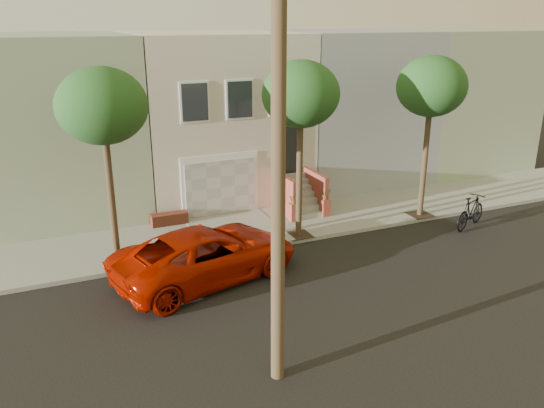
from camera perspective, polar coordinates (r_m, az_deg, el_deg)
name	(u,v)px	position (r m, az deg, el deg)	size (l,w,h in m)	color
ground	(325,290)	(16.58, 5.63, -8.97)	(90.00, 90.00, 0.00)	black
sidewalk	(259,228)	(20.94, -1.42, -2.50)	(40.00, 3.70, 0.15)	#9A998C
house_row	(210,112)	(25.33, -6.53, 9.57)	(33.10, 11.70, 7.00)	beige
tree_left	(102,107)	(16.91, -17.43, 9.67)	(2.70, 2.57, 6.30)	#2D2116
tree_mid	(301,95)	(18.73, 3.04, 11.33)	(2.70, 2.57, 6.30)	#2D2116
tree_right	(432,88)	(21.73, 16.44, 11.67)	(2.70, 2.57, 6.30)	#2D2116
pickup_truck	(207,254)	(16.96, -6.90, -5.27)	(2.72, 5.89, 1.64)	#A71300
motorcycle	(471,212)	(22.30, 20.18, -0.76)	(0.61, 2.17, 1.30)	black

